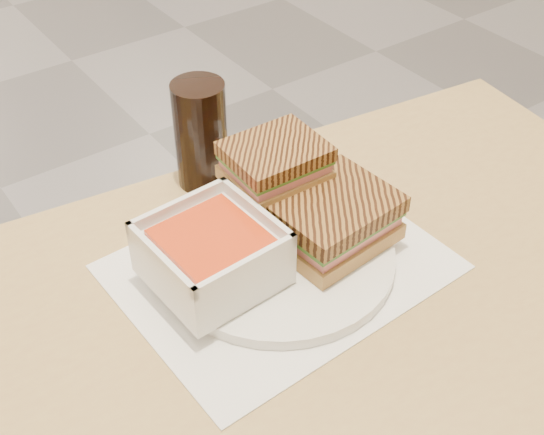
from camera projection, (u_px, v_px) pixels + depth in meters
tray_liner at (280, 267)px, 0.82m from camera, size 0.36×0.28×0.00m
plate at (278, 256)px, 0.82m from camera, size 0.27×0.27×0.01m
soup_bowl at (212, 256)px, 0.76m from camera, size 0.13×0.13×0.07m
panini_lower at (332, 219)px, 0.81m from camera, size 0.14×0.12×0.06m
panini_upper at (275, 163)px, 0.82m from camera, size 0.11×0.09×0.05m
cola_glass at (201, 135)px, 0.90m from camera, size 0.07×0.07×0.14m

